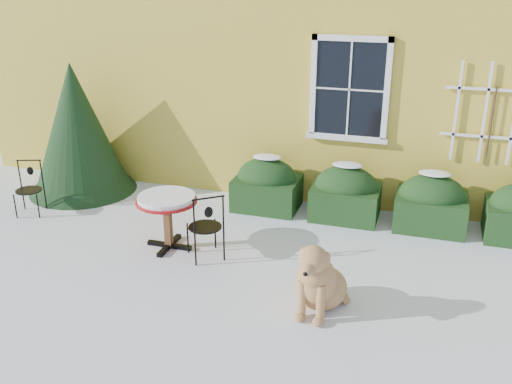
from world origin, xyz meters
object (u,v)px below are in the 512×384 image
(bistro_table, at_px, (167,204))
(dog, at_px, (318,281))
(patio_chair_far, at_px, (29,188))
(evergreen_shrub, at_px, (78,141))
(patio_chair_near, at_px, (206,226))

(bistro_table, relative_size, dog, 0.82)
(bistro_table, bearing_deg, patio_chair_far, 170.30)
(evergreen_shrub, bearing_deg, patio_chair_near, -29.22)
(evergreen_shrub, bearing_deg, bistro_table, -33.03)
(patio_chair_far, xyz_separation_m, dog, (5.02, -1.40, -0.05))
(bistro_table, xyz_separation_m, patio_chair_near, (0.63, -0.13, -0.18))
(evergreen_shrub, xyz_separation_m, patio_chair_far, (-0.22, -1.14, -0.48))
(evergreen_shrub, height_order, bistro_table, evergreen_shrub)
(evergreen_shrub, height_order, patio_chair_near, evergreen_shrub)
(evergreen_shrub, distance_m, bistro_table, 2.93)
(evergreen_shrub, distance_m, patio_chair_near, 3.56)
(bistro_table, distance_m, patio_chair_far, 2.72)
(evergreen_shrub, relative_size, bistro_table, 2.65)
(patio_chair_far, distance_m, dog, 5.21)
(evergreen_shrub, height_order, patio_chair_far, evergreen_shrub)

